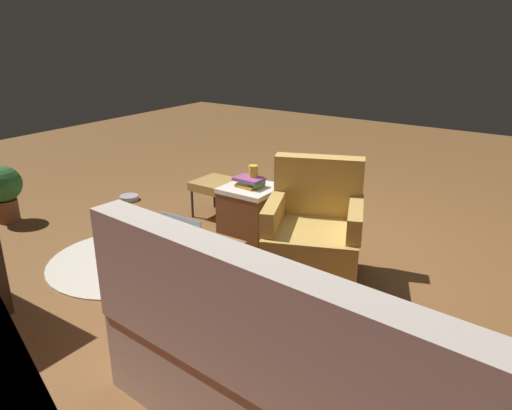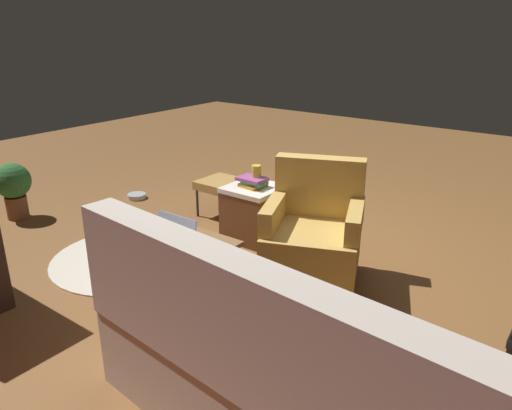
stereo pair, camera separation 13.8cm
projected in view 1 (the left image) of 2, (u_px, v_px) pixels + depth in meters
The scene contains 12 objects.
ground at pixel (282, 252), 4.11m from camera, with size 12.00×12.00×0.00m, color brown.
couch at pixel (302, 375), 2.18m from camera, with size 1.96×1.01×1.00m.
armchair at pixel (314, 231), 3.61m from camera, with size 0.87×0.88×0.87m.
laptop_desk at pixel (192, 251), 3.16m from camera, with size 0.56×0.44×0.48m.
laptop at pixel (187, 238), 3.09m from camera, with size 0.32×0.26×0.21m.
wicker_hamper at pixel (251, 213), 4.30m from camera, with size 0.45×0.45×0.48m.
book_stack_hamper at pixel (250, 182), 4.20m from camera, with size 0.25×0.21×0.08m.
yellow_mug at pixel (253, 171), 4.19m from camera, with size 0.08×0.08×0.10m, color yellow.
ottoman at pixel (216, 186), 4.79m from camera, with size 0.40×0.40×0.36m.
circular_rug at pixel (125, 261), 3.95m from camera, with size 1.21×1.21×0.01m, color beige.
pet_bowl_steel at pixel (129, 198), 5.31m from camera, with size 0.20×0.20×0.05m, color silver.
potted_plant at pixel (4, 189), 4.63m from camera, with size 0.34×0.34×0.55m.
Camera 1 is at (-1.93, 3.19, 1.80)m, focal length 34.58 mm.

